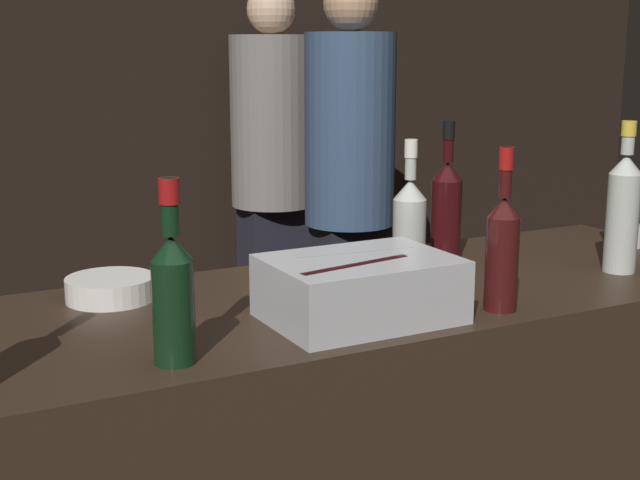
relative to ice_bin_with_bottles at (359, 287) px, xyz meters
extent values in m
cube|color=black|center=(0.02, 2.46, 0.36)|extent=(6.40, 0.06, 2.80)
cube|color=#B7BABF|center=(0.00, 0.00, 0.00)|extent=(0.36, 0.26, 0.13)
cylinder|color=black|center=(-0.03, -0.04, 0.03)|extent=(0.26, 0.11, 0.07)
cylinder|color=#9EA899|center=(0.02, 0.04, 0.03)|extent=(0.26, 0.09, 0.06)
cylinder|color=silver|center=(-0.40, 0.37, -0.04)|extent=(0.19, 0.19, 0.05)
cylinder|color=gray|center=(-0.40, 0.37, -0.02)|extent=(0.16, 0.16, 0.01)
cylinder|color=silver|center=(0.98, 0.22, -0.04)|extent=(0.07, 0.07, 0.06)
sphere|color=#F4C66B|center=(0.98, 0.22, -0.03)|extent=(0.03, 0.03, 0.03)
cylinder|color=#380F0F|center=(0.29, -0.08, 0.03)|extent=(0.07, 0.07, 0.19)
cone|color=#380F0F|center=(0.29, -0.08, 0.15)|extent=(0.07, 0.07, 0.04)
cylinder|color=#380F0F|center=(0.29, -0.08, 0.22)|extent=(0.02, 0.02, 0.10)
cylinder|color=maroon|center=(0.29, -0.08, 0.25)|extent=(0.03, 0.03, 0.05)
cylinder|color=#B2B7AD|center=(0.75, 0.04, 0.05)|extent=(0.08, 0.08, 0.24)
cone|color=#B2B7AD|center=(0.75, 0.04, 0.19)|extent=(0.08, 0.08, 0.05)
cylinder|color=#B2B7AD|center=(0.75, 0.04, 0.25)|extent=(0.03, 0.03, 0.08)
cylinder|color=gold|center=(0.75, 0.04, 0.28)|extent=(0.03, 0.03, 0.04)
cylinder|color=black|center=(-0.40, -0.07, 0.02)|extent=(0.07, 0.07, 0.18)
cone|color=black|center=(-0.40, -0.07, 0.13)|extent=(0.07, 0.07, 0.04)
cylinder|color=black|center=(-0.40, -0.07, 0.21)|extent=(0.03, 0.03, 0.10)
cylinder|color=maroon|center=(-0.40, -0.07, 0.23)|extent=(0.04, 0.04, 0.04)
cylinder|color=black|center=(0.45, 0.34, 0.03)|extent=(0.08, 0.08, 0.20)
cone|color=black|center=(0.45, 0.34, 0.16)|extent=(0.08, 0.08, 0.05)
cylinder|color=black|center=(0.45, 0.34, 0.23)|extent=(0.03, 0.03, 0.10)
cylinder|color=black|center=(0.45, 0.34, 0.26)|extent=(0.03, 0.03, 0.05)
cylinder|color=#B2B7AD|center=(0.26, 0.22, 0.03)|extent=(0.08, 0.08, 0.19)
cone|color=#B2B7AD|center=(0.26, 0.22, 0.14)|extent=(0.08, 0.08, 0.05)
cylinder|color=#B2B7AD|center=(0.26, 0.22, 0.21)|extent=(0.03, 0.03, 0.09)
cylinder|color=white|center=(0.26, 0.22, 0.24)|extent=(0.03, 0.03, 0.04)
cube|color=black|center=(0.86, 1.55, -0.64)|extent=(0.26, 0.19, 0.81)
cylinder|color=#334766|center=(0.86, 1.55, 0.14)|extent=(0.35, 0.35, 0.74)
sphere|color=tan|center=(0.86, 1.55, 0.62)|extent=(0.21, 0.21, 0.21)
cube|color=black|center=(0.77, 2.09, -0.64)|extent=(0.28, 0.20, 0.81)
cylinder|color=slate|center=(0.77, 2.09, 0.14)|extent=(0.37, 0.37, 0.74)
sphere|color=beige|center=(0.77, 2.09, 0.61)|extent=(0.21, 0.21, 0.21)
camera|label=1|loc=(-0.86, -1.47, 0.47)|focal=50.00mm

